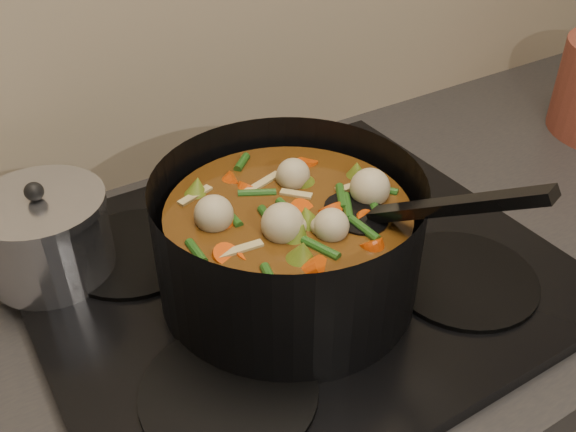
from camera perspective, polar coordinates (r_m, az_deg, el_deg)
stovetop at (r=0.81m, az=0.55°, el=-4.97°), size 0.62×0.54×0.03m
stockpot at (r=0.73m, az=0.05°, el=-2.23°), size 0.34×0.40×0.22m
saucepan at (r=0.82m, az=-20.70°, el=-1.62°), size 0.16×0.16×0.13m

